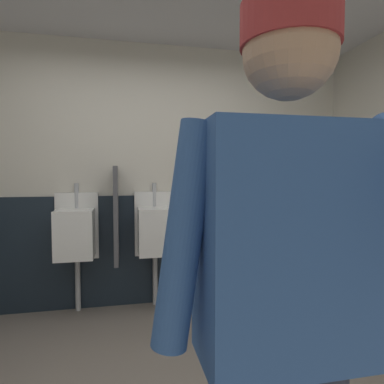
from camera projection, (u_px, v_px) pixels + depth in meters
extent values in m
cube|color=beige|center=(140.00, 175.00, 3.34)|extent=(4.98, 0.12, 2.64)
cube|color=#19232D|center=(141.00, 250.00, 3.31)|extent=(4.38, 0.03, 1.11)
cube|color=white|center=(77.00, 226.00, 3.15)|extent=(0.40, 0.05, 0.65)
cube|color=white|center=(75.00, 234.00, 2.99)|extent=(0.34, 0.30, 0.45)
cylinder|color=#B7BABF|center=(77.00, 196.00, 3.13)|extent=(0.04, 0.04, 0.24)
cylinder|color=#B7BABF|center=(78.00, 283.00, 3.14)|extent=(0.05, 0.05, 0.55)
cube|color=white|center=(154.00, 223.00, 3.31)|extent=(0.40, 0.05, 0.65)
cube|color=white|center=(156.00, 231.00, 3.14)|extent=(0.34, 0.30, 0.45)
cylinder|color=#B7BABF|center=(154.00, 195.00, 3.28)|extent=(0.04, 0.04, 0.24)
cylinder|color=#B7BABF|center=(155.00, 277.00, 3.30)|extent=(0.05, 0.05, 0.55)
cube|color=#4C4C51|center=(116.00, 215.00, 3.03)|extent=(0.04, 0.40, 0.90)
cube|color=#335999|center=(286.00, 243.00, 0.84)|extent=(0.45, 0.24, 0.61)
cylinder|color=#335999|center=(184.00, 235.00, 0.78)|extent=(0.17, 0.09, 0.56)
sphere|color=tan|center=(289.00, 52.00, 0.81)|extent=(0.24, 0.24, 0.24)
cylinder|color=maroon|center=(290.00, 26.00, 0.81)|extent=(0.25, 0.25, 0.11)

